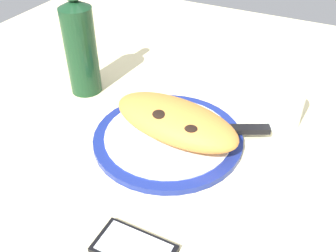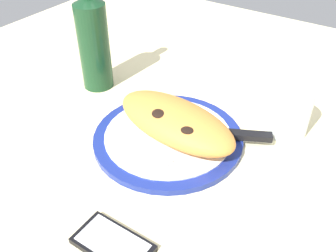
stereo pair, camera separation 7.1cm
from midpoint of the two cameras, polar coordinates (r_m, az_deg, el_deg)
ground_plane at (r=74.20cm, az=-2.74°, el=-3.20°), size 150.00×150.00×3.00cm
plate at (r=72.77cm, az=-2.79°, el=-1.86°), size 29.11×29.11×1.54cm
calzone at (r=70.42cm, az=-1.79°, el=0.73°), size 27.61×15.50×6.28cm
fork at (r=68.31cm, az=-6.23°, el=-4.08°), size 15.57×3.05×0.40cm
knife at (r=72.88cm, az=6.13°, el=-0.68°), size 22.92×12.72×1.20cm
smartphone at (r=56.41cm, az=-9.03°, el=-18.29°), size 11.52×6.25×1.16cm
water_glass at (r=77.68cm, az=14.76°, el=2.99°), size 7.79×7.79×10.03cm
wine_bottle at (r=86.01cm, az=-15.63°, el=11.66°), size 7.06×7.06×27.18cm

